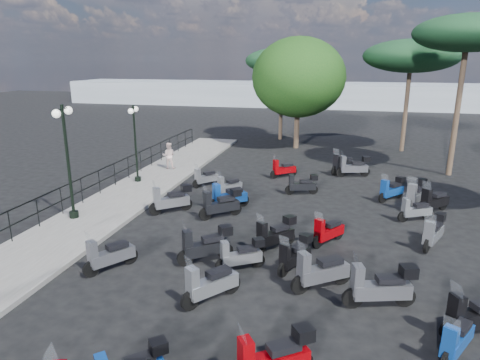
% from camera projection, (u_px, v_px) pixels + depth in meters
% --- Properties ---
extents(ground, '(120.00, 120.00, 0.00)m').
position_uv_depth(ground, '(251.00, 244.00, 14.51)').
color(ground, black).
rests_on(ground, ground).
extents(sidewalk, '(3.00, 30.00, 0.15)m').
position_uv_depth(sidewalk, '(121.00, 200.00, 18.78)').
color(sidewalk, '#64625F').
rests_on(sidewalk, ground).
extents(railing, '(0.04, 26.04, 1.10)m').
position_uv_depth(railing, '(90.00, 182.00, 18.66)').
color(railing, black).
rests_on(railing, sidewalk).
extents(lamp_post_1, '(0.49, 1.26, 4.34)m').
position_uv_depth(lamp_post_1, '(67.00, 155.00, 15.88)').
color(lamp_post_1, black).
rests_on(lamp_post_1, sidewalk).
extents(lamp_post_2, '(0.44, 1.10, 3.78)m').
position_uv_depth(lamp_post_2, '(135.00, 139.00, 20.90)').
color(lamp_post_2, black).
rests_on(lamp_post_2, sidewalk).
extents(pedestrian_far, '(0.81, 0.68, 1.47)m').
position_uv_depth(pedestrian_far, '(169.00, 156.00, 23.74)').
color(pedestrian_far, beige).
rests_on(pedestrian_far, sidewalk).
extents(scooter_1, '(1.08, 1.50, 1.38)m').
position_uv_depth(scooter_1, '(109.00, 256.00, 12.61)').
color(scooter_1, black).
rests_on(scooter_1, ground).
extents(scooter_2, '(1.54, 1.25, 1.45)m').
position_uv_depth(scooter_2, '(206.00, 246.00, 13.12)').
color(scooter_2, black).
rests_on(scooter_2, ground).
extents(scooter_3, '(1.50, 1.32, 1.45)m').
position_uv_depth(scooter_3, '(221.00, 204.00, 16.82)').
color(scooter_3, black).
rests_on(scooter_3, ground).
extents(scooter_4, '(1.49, 1.34, 1.46)m').
position_uv_depth(scooter_4, '(171.00, 200.00, 17.37)').
color(scooter_4, black).
rests_on(scooter_4, ground).
extents(scooter_5, '(1.03, 1.26, 1.22)m').
position_uv_depth(scooter_5, '(205.00, 178.00, 20.99)').
color(scooter_5, black).
rests_on(scooter_5, ground).
extents(scooter_7, '(1.22, 1.49, 1.44)m').
position_uv_depth(scooter_7, '(210.00, 284.00, 10.96)').
color(scooter_7, black).
rests_on(scooter_7, ground).
extents(scooter_8, '(1.38, 0.97, 1.23)m').
position_uv_depth(scooter_8, '(241.00, 255.00, 12.66)').
color(scooter_8, black).
rests_on(scooter_8, ground).
extents(scooter_9, '(1.26, 1.40, 1.37)m').
position_uv_depth(scooter_9, '(275.00, 235.00, 14.02)').
color(scooter_9, black).
rests_on(scooter_9, ground).
extents(scooter_10, '(1.48, 1.27, 1.47)m').
position_uv_depth(scooter_10, '(228.00, 197.00, 17.82)').
color(scooter_10, black).
rests_on(scooter_10, ground).
extents(scooter_11, '(1.31, 1.07, 1.27)m').
position_uv_depth(scooter_11, '(283.00, 169.00, 22.58)').
color(scooter_11, black).
rests_on(scooter_11, ground).
extents(scooter_12, '(1.54, 1.19, 1.42)m').
position_uv_depth(scooter_12, '(274.00, 359.00, 8.19)').
color(scooter_12, black).
rests_on(scooter_12, ground).
extents(scooter_14, '(0.91, 1.46, 1.27)m').
position_uv_depth(scooter_14, '(295.00, 255.00, 12.66)').
color(scooter_14, black).
rests_on(scooter_14, ground).
extents(scooter_15, '(1.03, 1.37, 1.28)m').
position_uv_depth(scooter_15, '(328.00, 232.00, 14.42)').
color(scooter_15, black).
rests_on(scooter_15, ground).
extents(scooter_16, '(1.50, 0.71, 1.23)m').
position_uv_depth(scooter_16, '(302.00, 185.00, 19.74)').
color(scooter_16, black).
rests_on(scooter_16, ground).
extents(scooter_17, '(1.77, 0.81, 1.45)m').
position_uv_depth(scooter_17, '(354.00, 167.00, 22.68)').
color(scooter_17, black).
rests_on(scooter_17, ground).
extents(scooter_19, '(1.83, 0.83, 1.50)m').
position_uv_depth(scooter_19, '(381.00, 287.00, 10.71)').
color(scooter_19, black).
rests_on(scooter_19, ground).
extents(scooter_20, '(1.58, 1.22, 1.50)m').
position_uv_depth(scooter_20, '(321.00, 272.00, 11.56)').
color(scooter_20, black).
rests_on(scooter_20, ground).
extents(scooter_21, '(0.93, 1.57, 1.34)m').
position_uv_depth(scooter_21, '(433.00, 232.00, 14.22)').
color(scooter_21, black).
rests_on(scooter_21, ground).
extents(scooter_22, '(1.01, 1.74, 1.48)m').
position_uv_depth(scooter_22, '(416.00, 195.00, 17.98)').
color(scooter_22, black).
rests_on(scooter_22, ground).
extents(scooter_23, '(1.20, 1.55, 1.47)m').
position_uv_depth(scooter_23, '(342.00, 165.00, 23.31)').
color(scooter_23, black).
rests_on(scooter_23, ground).
extents(scooter_25, '(0.90, 1.35, 1.21)m').
position_uv_depth(scooter_25, '(456.00, 341.00, 8.90)').
color(scooter_25, black).
rests_on(scooter_25, ground).
extents(scooter_26, '(1.64, 0.98, 1.42)m').
position_uv_depth(scooter_26, '(474.00, 317.00, 9.60)').
color(scooter_26, black).
rests_on(scooter_26, ground).
extents(scooter_27, '(1.39, 0.84, 1.21)m').
position_uv_depth(scooter_27, '(415.00, 211.00, 16.50)').
color(scooter_27, black).
rests_on(scooter_27, ground).
extents(scooter_28, '(1.33, 1.35, 1.42)m').
position_uv_depth(scooter_28, '(434.00, 201.00, 17.34)').
color(scooter_28, black).
rests_on(scooter_28, ground).
extents(scooter_29, '(1.20, 1.35, 1.31)m').
position_uv_depth(scooter_29, '(392.00, 190.00, 18.89)').
color(scooter_29, black).
rests_on(scooter_29, ground).
extents(scooter_30, '(1.03, 1.26, 1.22)m').
position_uv_depth(scooter_30, '(229.00, 187.00, 19.61)').
color(scooter_30, black).
rests_on(scooter_30, ground).
extents(broadleaf_tree, '(6.32, 6.32, 7.54)m').
position_uv_depth(broadleaf_tree, '(298.00, 78.00, 28.85)').
color(broadleaf_tree, '#38281E').
rests_on(broadleaf_tree, ground).
extents(pine_0, '(6.11, 6.11, 7.31)m').
position_uv_depth(pine_0, '(411.00, 56.00, 27.51)').
color(pine_0, '#38281E').
rests_on(pine_0, ground).
extents(pine_1, '(5.34, 5.34, 8.24)m').
position_uv_depth(pine_1, '(468.00, 34.00, 21.22)').
color(pine_1, '#38281E').
rests_on(pine_1, ground).
extents(pine_2, '(5.51, 5.51, 6.88)m').
position_uv_depth(pine_2, '(282.00, 61.00, 31.84)').
color(pine_2, '#38281E').
rests_on(pine_2, ground).
extents(distant_hills, '(70.00, 8.00, 3.00)m').
position_uv_depth(distant_hills, '(324.00, 95.00, 56.15)').
color(distant_hills, gray).
rests_on(distant_hills, ground).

